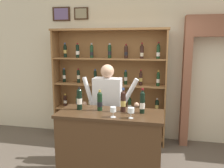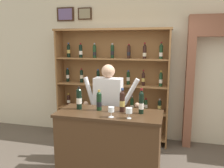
{
  "view_description": "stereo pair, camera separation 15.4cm",
  "coord_description": "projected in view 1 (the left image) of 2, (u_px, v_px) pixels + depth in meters",
  "views": [
    {
      "loc": [
        0.57,
        -3.0,
        1.98
      ],
      "look_at": [
        -0.13,
        0.32,
        1.38
      ],
      "focal_mm": 37.45,
      "sensor_mm": 36.0,
      "label": 1
    },
    {
      "loc": [
        0.72,
        -2.96,
        1.98
      ],
      "look_at": [
        -0.13,
        0.32,
        1.38
      ],
      "focal_mm": 37.45,
      "sensor_mm": 36.0,
      "label": 2
    }
  ],
  "objects": [
    {
      "name": "wine_glass_center",
      "position": [
        131.0,
        111.0,
        2.93
      ],
      "size": [
        0.08,
        0.08,
        0.14
      ],
      "color": "silver",
      "rests_on": "tasting_counter"
    },
    {
      "name": "wine_glass_spare",
      "position": [
        113.0,
        110.0,
        2.96
      ],
      "size": [
        0.08,
        0.08,
        0.14
      ],
      "color": "silver",
      "rests_on": "tasting_counter"
    },
    {
      "name": "tasting_bottle_bianco",
      "position": [
        142.0,
        102.0,
        3.13
      ],
      "size": [
        0.07,
        0.07,
        0.34
      ],
      "color": "black",
      "rests_on": "tasting_counter"
    },
    {
      "name": "shopkeeper",
      "position": [
        108.0,
        102.0,
        3.8
      ],
      "size": [
        0.95,
        0.22,
        1.64
      ],
      "color": "#2D3347",
      "rests_on": "ground"
    },
    {
      "name": "tasting_bottle_brunello",
      "position": [
        100.0,
        101.0,
        3.26
      ],
      "size": [
        0.07,
        0.07,
        0.29
      ],
      "color": "black",
      "rests_on": "tasting_counter"
    },
    {
      "name": "tasting_bottle_super_tuscan",
      "position": [
        123.0,
        101.0,
        3.2
      ],
      "size": [
        0.07,
        0.07,
        0.33
      ],
      "color": "black",
      "rests_on": "tasting_counter"
    },
    {
      "name": "wine_shelf",
      "position": [
        109.0,
        83.0,
        4.66
      ],
      "size": [
        2.28,
        0.36,
        2.24
      ],
      "color": "olive",
      "rests_on": "ground"
    },
    {
      "name": "tasting_counter",
      "position": [
        110.0,
        148.0,
        3.28
      ],
      "size": [
        1.44,
        0.62,
        1.04
      ],
      "color": "#4C331E",
      "rests_on": "ground"
    },
    {
      "name": "tasting_bottle_chianti",
      "position": [
        79.0,
        99.0,
        3.3
      ],
      "size": [
        0.08,
        0.08,
        0.32
      ],
      "color": "black",
      "rests_on": "tasting_counter"
    },
    {
      "name": "archway_doorway",
      "position": [
        223.0,
        71.0,
        4.38
      ],
      "size": [
        1.47,
        0.45,
        2.46
      ],
      "color": "brown",
      "rests_on": "ground"
    },
    {
      "name": "back_wall",
      "position": [
        133.0,
        57.0,
        4.81
      ],
      "size": [
        12.0,
        0.19,
        3.36
      ],
      "color": "beige",
      "rests_on": "ground"
    }
  ]
}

